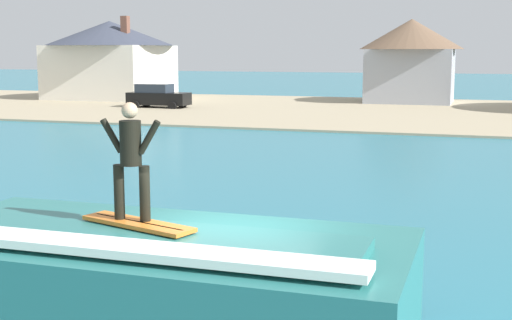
{
  "coord_description": "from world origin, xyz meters",
  "views": [
    {
      "loc": [
        3.72,
        -10.17,
        4.26
      ],
      "look_at": [
        -0.92,
        4.04,
        1.95
      ],
      "focal_mm": 49.43,
      "sensor_mm": 36.0,
      "label": 1
    }
  ],
  "objects_px": {
    "surfboard": "(138,223)",
    "house_with_chimney": "(110,56)",
    "car_near_shore": "(158,96)",
    "wave_crest": "(155,282)",
    "surfer": "(131,155)",
    "house_small_cottage": "(411,56)"
  },
  "relations": [
    {
      "from": "wave_crest",
      "to": "surfer",
      "type": "bearing_deg",
      "value": -169.43
    },
    {
      "from": "surfer",
      "to": "car_near_shore",
      "type": "relative_size",
      "value": 0.38
    },
    {
      "from": "car_near_shore",
      "to": "house_with_chimney",
      "type": "xyz_separation_m",
      "value": [
        -8.56,
        8.26,
        2.85
      ]
    },
    {
      "from": "wave_crest",
      "to": "house_with_chimney",
      "type": "distance_m",
      "value": 53.76
    },
    {
      "from": "wave_crest",
      "to": "house_small_cottage",
      "type": "bearing_deg",
      "value": 91.51
    },
    {
      "from": "wave_crest",
      "to": "house_with_chimney",
      "type": "relative_size",
      "value": 0.68
    },
    {
      "from": "surfboard",
      "to": "house_small_cottage",
      "type": "xyz_separation_m",
      "value": [
        -1.11,
        49.5,
        2.11
      ]
    },
    {
      "from": "car_near_shore",
      "to": "house_small_cottage",
      "type": "relative_size",
      "value": 0.55
    },
    {
      "from": "car_near_shore",
      "to": "house_small_cottage",
      "type": "xyz_separation_m",
      "value": [
        17.19,
        11.27,
        2.89
      ]
    },
    {
      "from": "surfboard",
      "to": "wave_crest",
      "type": "bearing_deg",
      "value": 35.31
    },
    {
      "from": "surfboard",
      "to": "surfer",
      "type": "relative_size",
      "value": 1.12
    },
    {
      "from": "car_near_shore",
      "to": "wave_crest",
      "type": "bearing_deg",
      "value": -64.11
    },
    {
      "from": "surfer",
      "to": "house_small_cottage",
      "type": "bearing_deg",
      "value": 91.15
    },
    {
      "from": "surfer",
      "to": "car_near_shore",
      "type": "xyz_separation_m",
      "value": [
        -18.18,
        38.16,
        -1.8
      ]
    },
    {
      "from": "surfboard",
      "to": "house_with_chimney",
      "type": "height_order",
      "value": "house_with_chimney"
    },
    {
      "from": "wave_crest",
      "to": "car_near_shore",
      "type": "bearing_deg",
      "value": 115.89
    },
    {
      "from": "car_near_shore",
      "to": "house_with_chimney",
      "type": "relative_size",
      "value": 0.41
    },
    {
      "from": "surfer",
      "to": "car_near_shore",
      "type": "bearing_deg",
      "value": 115.47
    },
    {
      "from": "surfboard",
      "to": "house_small_cottage",
      "type": "bearing_deg",
      "value": 91.29
    },
    {
      "from": "surfboard",
      "to": "car_near_shore",
      "type": "height_order",
      "value": "car_near_shore"
    },
    {
      "from": "wave_crest",
      "to": "surfer",
      "type": "relative_size",
      "value": 4.34
    },
    {
      "from": "surfboard",
      "to": "car_near_shore",
      "type": "bearing_deg",
      "value": 115.58
    }
  ]
}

